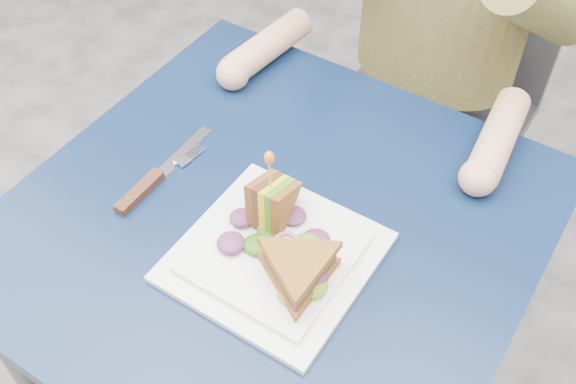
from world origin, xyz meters
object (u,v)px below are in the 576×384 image
Objects in this scene: knife at (148,184)px; chair at (445,71)px; table at (273,249)px; sandwich_upright at (271,204)px; fork at (159,178)px; plate at (275,255)px; sandwich_flat at (298,270)px.

chair is at bearing 75.42° from knife.
table is 0.22m from knife.
knife reaches higher than table.
sandwich_upright is (0.01, -0.72, 0.24)m from chair.
fork is at bearing -170.58° from table.
plate is at bearing -7.00° from fork.
fork is (-0.19, -0.03, 0.08)m from table.
knife is (-0.21, -0.04, -0.05)m from sandwich_upright.
plate is at bearing -53.63° from table.
chair is 0.79m from plate.
chair is 0.83m from sandwich_flat.
sandwich_upright is 0.21m from fork.
plate is 1.43× the size of sandwich_flat.
sandwich_flat is at bearing -10.48° from fork.
fork reaches higher than table.
chair is 5.19× the size of fork.
fork is at bearing -104.68° from chair.
table is 3.39× the size of knife.
sandwich_upright reaches higher than sandwich_flat.
knife is (-0.20, -0.05, 0.09)m from table.
sandwich_upright reaches higher than fork.
chair reaches higher than sandwich_flat.
plate is 1.18× the size of knife.
knife is at bearing -164.99° from table.
sandwich_upright is at bearing -61.52° from table.
plate is 0.24m from fork.
sandwich_upright is at bearing 10.03° from knife.
sandwich_flat is at bearing -40.77° from table.
chair is at bearing 97.20° from sandwich_flat.
table is at bearing 126.37° from plate.
table is at bearing -90.00° from chair.
table is 0.21m from fork.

